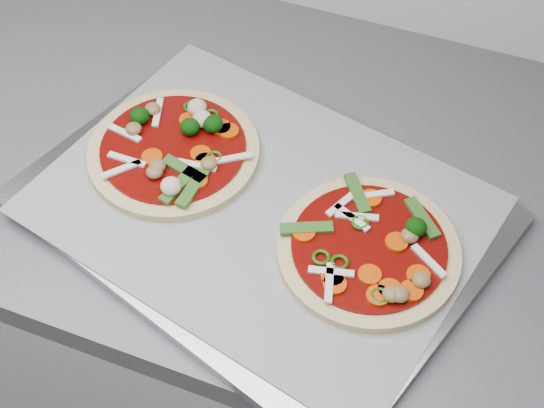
% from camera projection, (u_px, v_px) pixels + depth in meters
% --- Properties ---
extents(baking_tray, '(0.60, 0.51, 0.02)m').
position_uv_depth(baking_tray, '(260.00, 209.00, 0.87)').
color(baking_tray, '#97979C').
rests_on(baking_tray, countertop).
extents(parchment, '(0.55, 0.45, 0.00)m').
position_uv_depth(parchment, '(260.00, 204.00, 0.87)').
color(parchment, gray).
rests_on(parchment, baking_tray).
extents(pizza_left, '(0.29, 0.29, 0.03)m').
position_uv_depth(pizza_left, '(176.00, 148.00, 0.90)').
color(pizza_left, '#DEC883').
rests_on(pizza_left, parchment).
extents(pizza_right, '(0.28, 0.28, 0.03)m').
position_uv_depth(pizza_right, '(370.00, 249.00, 0.82)').
color(pizza_right, '#DEC883').
rests_on(pizza_right, parchment).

